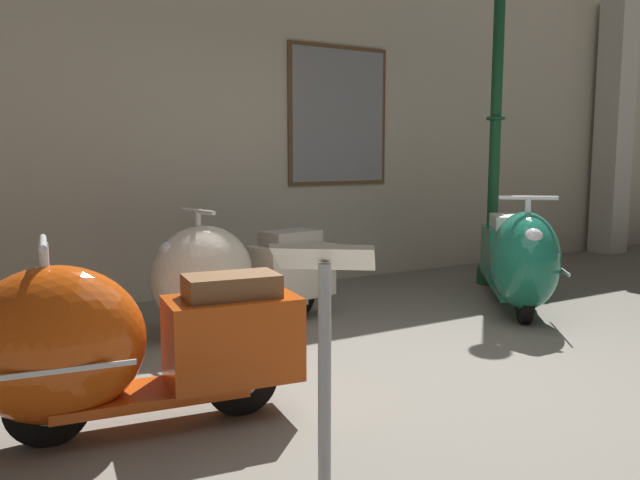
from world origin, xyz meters
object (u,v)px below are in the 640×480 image
at_px(scooter_0, 114,345).
at_px(info_stanchion, 325,424).
at_px(scooter_1, 232,276).
at_px(scooter_2, 519,259).
at_px(lamppost, 496,110).

height_order(scooter_0, info_stanchion, info_stanchion).
relative_size(scooter_0, scooter_1, 1.00).
distance_m(scooter_1, scooter_2, 2.39).
height_order(lamppost, info_stanchion, lamppost).
xyz_separation_m(scooter_1, scooter_2, (2.28, -0.70, 0.03)).
bearing_deg(scooter_2, scooter_1, -68.63).
relative_size(scooter_1, scooter_2, 1.01).
xyz_separation_m(lamppost, info_stanchion, (-3.85, -3.00, -1.33)).
distance_m(scooter_1, lamppost, 3.33).
xyz_separation_m(scooter_0, lamppost, (4.22, 1.71, 1.34)).
height_order(scooter_0, scooter_1, scooter_0).
bearing_deg(scooter_2, info_stanchion, -19.27).
relative_size(lamppost, info_stanchion, 3.03).
relative_size(scooter_0, lamppost, 0.50).
bearing_deg(lamppost, scooter_2, -125.82).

